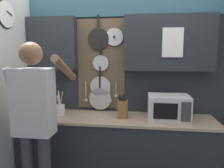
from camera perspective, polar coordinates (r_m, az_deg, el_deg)
base_cabinet_counter at (r=2.80m, az=0.89°, el=-17.68°), size 2.33×0.59×0.91m
back_wall_unit at (r=2.79m, az=2.10°, el=3.85°), size 2.90×0.22×2.41m
side_wall at (r=2.61m, az=-27.12°, el=-2.64°), size 0.07×1.60×2.41m
microwave at (r=2.60m, az=14.53°, el=-5.94°), size 0.46×0.36×0.28m
knife_block at (r=2.60m, az=2.81°, el=-6.46°), size 0.11×0.15×0.29m
utensil_crock at (r=2.78m, az=-13.40°, el=-6.39°), size 0.11×0.11×0.30m
person at (r=2.30m, az=-19.56°, el=-7.60°), size 0.54×0.66×1.77m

